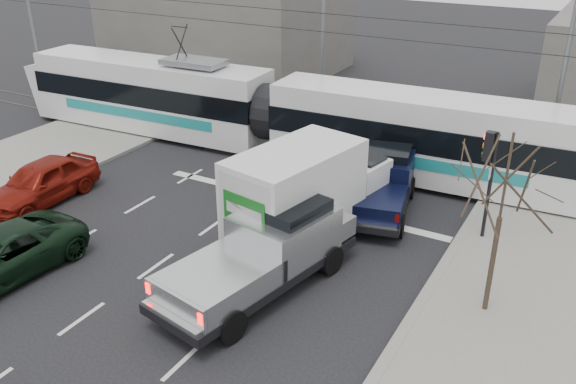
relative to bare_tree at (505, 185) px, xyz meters
The scene contains 14 objects.
ground 8.85m from the bare_tree, 161.79° to the right, with size 120.00×120.00×0.00m, color black.
rails 11.33m from the bare_tree, 135.38° to the left, with size 60.00×1.60×0.03m, color #33302D.
building_left 29.11m from the bare_tree, 137.92° to the left, with size 14.00×10.00×6.00m, color slate.
bare_tree is the anchor object (origin of this frame).
traffic_signal 4.28m from the bare_tree, 105.76° to the left, with size 0.44×0.44×3.60m.
street_lamp_near 11.58m from the bare_tree, 91.42° to the left, with size 2.38×0.25×9.00m.
street_lamp_far 17.97m from the bare_tree, 131.12° to the left, with size 2.38×0.25×9.00m.
catenary 10.68m from the bare_tree, 135.38° to the left, with size 60.00×0.20×7.00m.
tram 13.40m from the bare_tree, 146.19° to the left, with size 25.34×3.77×5.15m.
silver_pickup 6.59m from the bare_tree, 164.17° to the right, with size 3.46×6.84×2.37m.
box_truck 6.52m from the bare_tree, 169.05° to the left, with size 3.50×6.95×3.32m.
navy_pickup 7.10m from the bare_tree, 135.86° to the left, with size 2.85×5.25×2.09m.
green_car 14.20m from the bare_tree, 158.28° to the right, with size 2.34×5.08×1.41m, color black.
red_car 16.22m from the bare_tree, behind, with size 1.87×4.64×1.58m, color maroon.
Camera 1 is at (9.56, -11.88, 9.95)m, focal length 38.00 mm.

